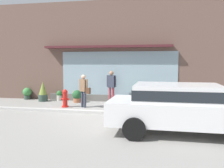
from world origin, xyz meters
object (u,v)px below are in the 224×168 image
potted_plant_window_center (43,92)px  potted_plant_trailing_edge (77,96)px  potted_plant_window_right (163,96)px  potted_plant_window_left (59,95)px  pedestrian_with_handbag (84,89)px  potted_plant_corner_tall (27,93)px  pedestrian_passerby (111,84)px  potted_plant_by_entrance (139,92)px  parked_car_white (182,105)px  fire_hydrant (65,98)px

potted_plant_window_center → potted_plant_trailing_edge: bearing=-0.4°
potted_plant_window_right → potted_plant_window_left: 5.65m
potted_plant_window_right → potted_plant_window_left: (-5.65, 0.19, -0.13)m
pedestrian_with_handbag → potted_plant_corner_tall: 4.38m
pedestrian_passerby → potted_plant_window_left: (-3.02, 0.38, -0.71)m
pedestrian_passerby → potted_plant_window_right: size_ratio=2.26×
pedestrian_with_handbag → potted_plant_window_right: size_ratio=2.07×
potted_plant_corner_tall → potted_plant_trailing_edge: bearing=-8.5°
pedestrian_with_handbag → potted_plant_window_center: (-2.75, 1.32, -0.38)m
potted_plant_by_entrance → potted_plant_window_center: bearing=-175.7°
potted_plant_window_right → potted_plant_corner_tall: bearing=178.1°
parked_car_white → potted_plant_window_right: parked_car_white is taller
fire_hydrant → potted_plant_window_right: bearing=19.6°
potted_plant_trailing_edge → potted_plant_corner_tall: bearing=171.5°
potted_plant_corner_tall → potted_plant_window_center: size_ratio=0.62×
potted_plant_window_center → potted_plant_by_entrance: (5.18, 0.39, 0.05)m
fire_hydrant → potted_plant_window_center: (-1.85, 1.43, 0.09)m
fire_hydrant → potted_plant_by_entrance: bearing=28.6°
potted_plant_corner_tall → potted_plant_window_left: size_ratio=1.22×
fire_hydrant → potted_plant_window_center: 2.34m
potted_plant_window_center → pedestrian_passerby: bearing=0.3°
potted_plant_window_right → potted_plant_trailing_edge: bearing=-177.2°
pedestrian_passerby → potted_plant_window_center: bearing=9.5°
pedestrian_with_handbag → potted_plant_trailing_edge: bearing=146.3°
pedestrian_passerby → potted_plant_by_entrance: 1.49m
potted_plant_trailing_edge → potted_plant_window_center: bearing=179.6°
pedestrian_with_handbag → potted_plant_window_right: (3.68, 1.53, -0.48)m
fire_hydrant → potted_plant_window_right: 4.86m
potted_plant_window_left → potted_plant_window_center: bearing=-153.3°
potted_plant_corner_tall → potted_plant_window_right: 7.65m
parked_car_white → pedestrian_with_handbag: bearing=140.5°
potted_plant_window_center → potted_plant_window_right: potted_plant_window_center is taller
potted_plant_window_center → parked_car_white: bearing=-34.9°
pedestrian_with_handbag → potted_plant_corner_tall: pedestrian_with_handbag is taller
potted_plant_window_left → fire_hydrant: bearing=-59.5°
potted_plant_by_entrance → fire_hydrant: bearing=-151.4°
pedestrian_passerby → potted_plant_by_entrance: size_ratio=1.67×
pedestrian_passerby → potted_plant_window_left: pedestrian_passerby is taller
pedestrian_with_handbag → potted_plant_trailing_edge: 1.63m
pedestrian_with_handbag → potted_plant_by_entrance: size_ratio=1.53×
pedestrian_with_handbag → potted_plant_window_left: pedestrian_with_handbag is taller
pedestrian_with_handbag → fire_hydrant: bearing=-148.6°
fire_hydrant → potted_plant_trailing_edge: size_ratio=1.29×
pedestrian_passerby → potted_plant_by_entrance: (1.38, 0.37, -0.43)m
parked_car_white → potted_plant_trailing_edge: (-4.92, 4.78, -0.50)m
pedestrian_with_handbag → potted_plant_window_left: 2.68m
parked_car_white → potted_plant_window_center: size_ratio=4.17×
pedestrian_with_handbag → potted_plant_window_left: bearing=163.8°
pedestrian_passerby → potted_plant_window_center: pedestrian_passerby is taller
parked_car_white → potted_plant_by_entrance: bearing=108.7°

